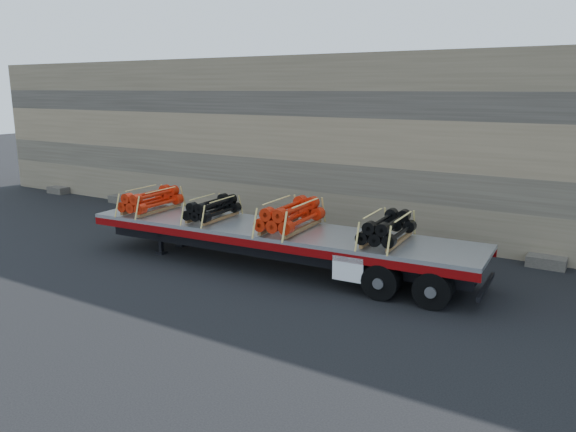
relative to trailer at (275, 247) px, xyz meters
name	(u,v)px	position (x,y,z in m)	size (l,w,h in m)	color
ground	(288,270)	(0.54, -0.01, -0.66)	(120.00, 120.00, 0.00)	black
rock_wall	(373,144)	(0.54, 6.49, 2.84)	(44.00, 3.00, 7.00)	#7A6B54
trailer	(275,247)	(0.00, 0.00, 0.00)	(13.28, 2.55, 1.33)	#B9BCC1
bundle_front	(151,201)	(-5.12, -0.33, 1.06)	(1.13, 2.25, 0.80)	red
bundle_midfront	(213,209)	(-2.42, -0.16, 1.02)	(1.02, 2.03, 0.72)	black
bundle_midrear	(291,216)	(0.60, 0.04, 1.10)	(1.24, 2.48, 0.88)	red
bundle_rear	(387,229)	(3.75, 0.24, 1.06)	(1.11, 2.22, 0.79)	black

